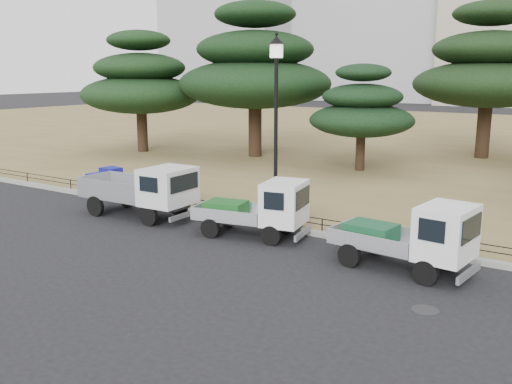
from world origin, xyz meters
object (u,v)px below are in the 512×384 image
Objects in this scene: truck_large at (143,189)px; street_lamp at (276,99)px; truck_kei_front at (259,209)px; tarp_pile at (109,182)px; truck_kei_rear at (412,237)px.

street_lamp is at bearing 17.69° from truck_large.
tarp_pile is at bearing 158.21° from truck_kei_front.
street_lamp is (-5.23, 1.86, 3.28)m from truck_kei_rear.
truck_kei_front reaches higher than tarp_pile.
tarp_pile is at bearing 178.00° from street_lamp.
truck_kei_rear is at bearing -19.62° from street_lamp.
truck_large is 0.72× the size of street_lamp.
truck_kei_rear is at bearing -9.07° from tarp_pile.
truck_large is 2.49× the size of tarp_pile.
street_lamp is at bearing 89.46° from truck_kei_front.
street_lamp is at bearing -2.00° from tarp_pile.
truck_kei_front is 3.60m from street_lamp.
street_lamp is (4.49, 1.57, 3.17)m from truck_large.
truck_large is at bearing 171.51° from truck_kei_front.
truck_large is at bearing -175.76° from truck_kei_rear.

